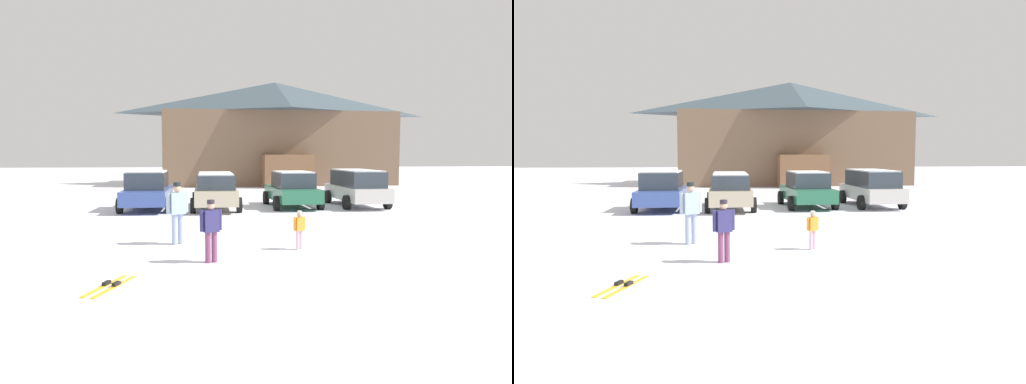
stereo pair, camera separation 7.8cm
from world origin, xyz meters
TOP-DOWN VIEW (x-y plane):
  - ground at (0.00, 0.00)m, footprint 160.00×160.00m
  - ski_lodge at (4.97, 31.14)m, footprint 18.89×11.35m
  - parked_blue_hatchback at (-3.36, 13.24)m, footprint 2.21×4.38m
  - parked_beige_suv at (-0.41, 13.20)m, footprint 2.13×4.73m
  - parked_green_coupe at (3.10, 13.50)m, footprint 2.33×4.26m
  - parked_silver_wagon at (6.17, 13.60)m, footprint 2.18×4.61m
  - skier_teen_in_navy_coat at (-0.74, 3.05)m, footprint 0.49×0.31m
  - skier_adult_in_blue_parka at (-1.60, 5.23)m, footprint 0.57×0.39m
  - skier_child_in_orange_jacket at (1.50, 4.20)m, footprint 0.34×0.23m
  - pair_of_skis at (-2.59, 1.37)m, footprint 0.77×1.46m

SIDE VIEW (x-z plane):
  - ground at x=0.00m, z-range 0.00..0.00m
  - pair_of_skis at x=-2.59m, z-range -0.02..0.06m
  - skier_child_in_orange_jacket at x=1.50m, z-range 0.06..1.05m
  - skier_teen_in_navy_coat at x=-0.74m, z-range 0.09..1.50m
  - parked_green_coupe at x=3.10m, z-range 0.00..1.65m
  - parked_blue_hatchback at x=-3.36m, z-range 0.00..1.71m
  - parked_beige_suv at x=-0.41m, z-range 0.07..1.67m
  - parked_silver_wagon at x=6.17m, z-range 0.06..1.77m
  - skier_adult_in_blue_parka at x=-1.60m, z-range 0.11..1.78m
  - ski_lodge at x=4.97m, z-range 0.06..8.46m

